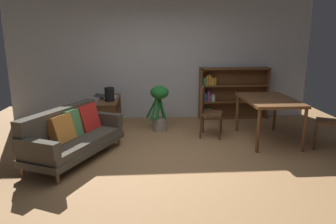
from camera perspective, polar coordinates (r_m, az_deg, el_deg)
The scene contains 11 objects.
ground_plane at distance 4.84m, azimuth 0.46°, elevation -9.06°, with size 8.16×8.16×0.00m, color #A87A4C.
back_wall_panel at distance 7.17m, azimuth -1.18°, elevation 9.62°, with size 6.80×0.10×2.70m, color silver.
fabric_couch at distance 5.07m, azimuth -17.26°, elevation -3.87°, with size 1.40×1.86×0.79m.
media_console at distance 6.53m, azimuth -10.69°, elevation -0.32°, with size 0.38×1.21×0.62m.
open_laptop at distance 6.63m, azimuth -11.13°, elevation 2.79°, with size 0.45×0.35×0.06m.
desk_speaker at distance 6.24m, azimuth -10.66°, elevation 3.22°, with size 0.19×0.19×0.27m.
potted_floor_plant at distance 6.23m, azimuth -1.57°, elevation 1.27°, with size 0.46×0.37×0.91m.
dining_table at distance 5.87m, azimuth 18.00°, elevation 1.60°, with size 0.87×1.30×0.78m.
dining_chair_near at distance 5.92m, azimuth 7.27°, elevation 0.52°, with size 0.49×0.51×0.95m.
dining_chair_far at distance 5.88m, azimuth 28.26°, elevation -1.09°, with size 0.55×0.54×0.96m.
bookshelf at distance 7.35m, azimuth 11.14°, elevation 3.39°, with size 1.58×0.28×1.17m.
Camera 1 is at (-0.34, -4.44, 1.89)m, focal length 33.27 mm.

